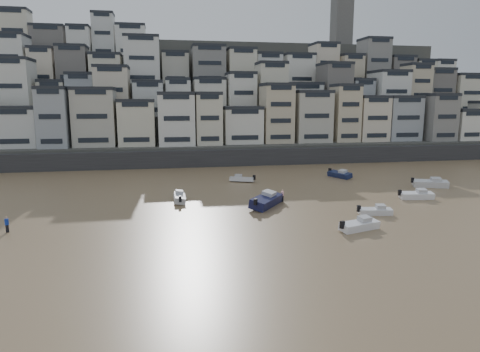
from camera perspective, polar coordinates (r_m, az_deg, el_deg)
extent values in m
plane|color=#94774F|center=(29.02, 4.82, -18.54)|extent=(400.00, 400.00, 0.00)
cube|color=#38383A|center=(91.91, 0.29, 2.53)|extent=(140.00, 3.00, 3.50)
cube|color=#4C4C47|center=(99.69, 2.37, 3.26)|extent=(140.00, 14.00, 4.00)
cube|color=#4C4C47|center=(111.07, 1.01, 5.53)|extent=(140.00, 14.00, 10.00)
cube|color=#4C4C47|center=(122.60, -0.09, 7.84)|extent=(140.00, 14.00, 18.00)
cube|color=#4C4C47|center=(134.33, -1.02, 9.74)|extent=(140.00, 16.00, 26.00)
cube|color=#4C4C47|center=(148.17, -1.92, 10.94)|extent=(140.00, 18.00, 32.00)
cube|color=#66635E|center=(159.53, 13.40, 19.65)|extent=(6.00, 6.00, 18.00)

